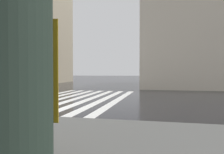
% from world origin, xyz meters
% --- Properties ---
extents(ground_plane, '(220.00, 220.00, 0.00)m').
position_xyz_m(ground_plane, '(0.00, 0.00, 0.00)').
color(ground_plane, black).
extents(zebra_crossing, '(13.00, 6.50, 0.01)m').
position_xyz_m(zebra_crossing, '(4.00, -0.04, 0.00)').
color(zebra_crossing, silver).
rests_on(zebra_crossing, ground_plane).
extents(billboard_column, '(1.40, 1.40, 3.67)m').
position_xyz_m(billboard_column, '(-7.50, -3.46, 2.03)').
color(billboard_column, '#28382D').
rests_on(billboard_column, sidewalk_pavement).
extents(car_silver, '(1.85, 4.10, 1.41)m').
position_xyz_m(car_silver, '(5.50, 6.07, 0.76)').
color(car_silver, '#B7B7BC').
rests_on(car_silver, ground_plane).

